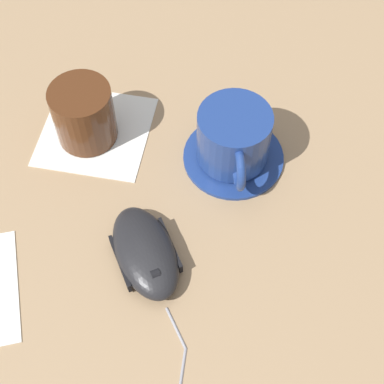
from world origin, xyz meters
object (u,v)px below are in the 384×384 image
(coffee_cup, at_px, (234,138))
(computer_mouse, at_px, (145,252))
(saucer, at_px, (233,156))
(drinking_glass, at_px, (84,114))

(coffee_cup, distance_m, computer_mouse, 0.17)
(coffee_cup, bearing_deg, saucer, -24.73)
(computer_mouse, xyz_separation_m, drinking_glass, (0.13, 0.13, 0.02))
(saucer, relative_size, computer_mouse, 0.95)
(saucer, xyz_separation_m, coffee_cup, (-0.00, 0.00, 0.04))
(saucer, height_order, computer_mouse, computer_mouse)
(coffee_cup, height_order, drinking_glass, same)
(saucer, height_order, coffee_cup, coffee_cup)
(coffee_cup, bearing_deg, computer_mouse, 163.61)
(saucer, bearing_deg, coffee_cup, 155.27)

